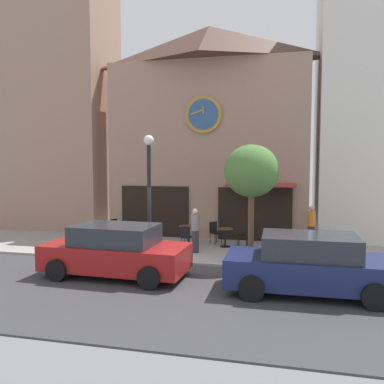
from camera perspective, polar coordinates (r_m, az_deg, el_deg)
ground_plane at (r=12.88m, az=-3.52°, el=-11.17°), size 24.31×10.49×0.13m
clock_building at (r=18.67m, az=2.42°, el=9.11°), size 9.02×3.66×9.60m
neighbor_building_left at (r=22.76m, az=-20.05°, el=13.56°), size 6.80×3.57×14.26m
street_lamp at (r=14.04m, az=-6.19°, el=-0.59°), size 0.36×0.36×4.35m
street_tree at (r=13.33m, az=8.58°, el=2.88°), size 1.84×1.66×4.00m
cafe_table_center_left at (r=17.14m, az=-9.40°, el=-5.46°), size 0.60×0.60×0.77m
cafe_table_leftmost at (r=15.29m, az=-6.40°, el=-6.45°), size 0.76×0.76×0.75m
cafe_table_near_curb at (r=16.42m, az=-0.55°, el=-5.58°), size 0.78×0.78×0.77m
cafe_table_center_right at (r=16.01m, az=4.81°, el=-6.14°), size 0.62×0.62×0.75m
cafe_table_center at (r=14.40m, az=12.83°, el=-7.36°), size 0.68×0.68×0.75m
cafe_chair_under_awning at (r=17.23m, az=-12.14°, el=-5.35°), size 0.43×0.43×0.90m
cafe_chair_left_end at (r=15.15m, az=11.70°, el=-6.70°), size 0.56×0.56×0.90m
cafe_chair_facing_wall at (r=17.77m, az=-10.97°, el=-5.03°), size 0.51×0.51×0.90m
cafe_chair_corner at (r=15.61m, az=-0.84°, el=-6.28°), size 0.44×0.44×0.90m
cafe_chair_by_entrance at (r=16.65m, az=3.29°, el=-5.60°), size 0.57×0.57×0.90m
cafe_chair_near_lamp at (r=16.09m, az=7.60°, el=-5.99°), size 0.41×0.41×0.90m
cafe_chair_facing_street at (r=14.79m, az=15.62°, el=-7.06°), size 0.55×0.55×0.90m
pedestrian_orange at (r=16.55m, az=16.82°, el=-4.68°), size 0.34×0.34×1.67m
pedestrian_grey at (r=14.90m, az=0.48°, el=-5.50°), size 0.45×0.45×1.67m
parked_car_red at (r=12.19m, az=-10.93°, el=-8.35°), size 4.37×2.16×1.55m
parked_car_navy at (r=10.89m, az=16.52°, el=-10.01°), size 4.32×2.05×1.55m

